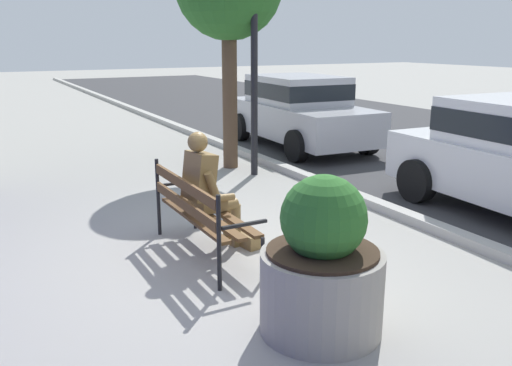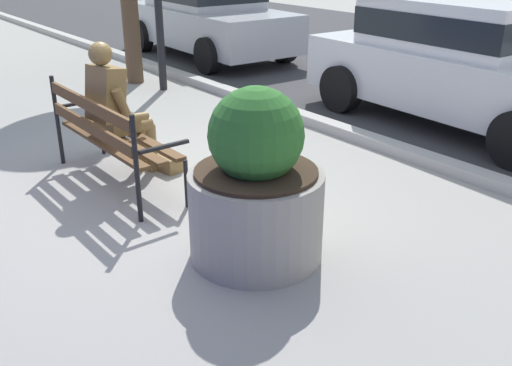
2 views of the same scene
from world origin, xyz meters
name	(u,v)px [view 1 (image 1 of 2)]	position (x,y,z in m)	size (l,w,h in m)	color
ground_plane	(206,262)	(0.00, 0.00, 0.00)	(80.00, 80.00, 0.00)	#9E9B93
curb_stone	(408,217)	(0.00, 2.90, 0.06)	(60.00, 0.20, 0.12)	#B2AFA8
park_bench	(198,209)	(-0.18, 0.00, 0.54)	(1.80, 0.54, 0.95)	brown
bronze_statue_seated	(212,193)	(-0.31, 0.22, 0.67)	(0.60, 0.83, 1.37)	olive
concrete_planter	(322,268)	(1.75, 0.28, 0.55)	(1.00, 1.00, 1.32)	gray
parked_car_silver	(299,109)	(-5.09, 4.42, 0.84)	(4.17, 2.06, 1.56)	#B7B7BC
lamp_post	(254,26)	(-3.24, 2.31, 2.55)	(0.32, 0.32, 3.90)	black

